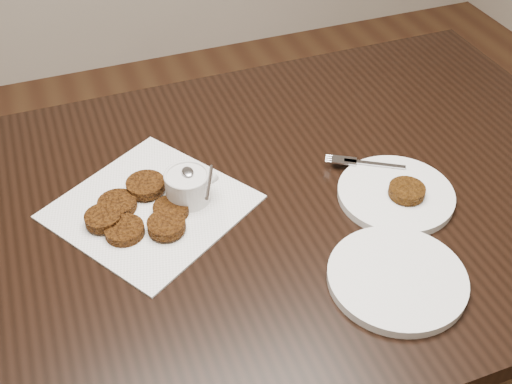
% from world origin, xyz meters
% --- Properties ---
extents(table, '(1.37, 0.88, 0.75)m').
position_xyz_m(table, '(0.04, 0.10, 0.38)').
color(table, black).
rests_on(table, floor).
extents(napkin, '(0.40, 0.40, 0.00)m').
position_xyz_m(napkin, '(-0.16, 0.15, 0.75)').
color(napkin, white).
rests_on(napkin, table).
extents(sauce_ramekin, '(0.11, 0.11, 0.11)m').
position_xyz_m(sauce_ramekin, '(-0.09, 0.14, 0.81)').
color(sauce_ramekin, silver).
rests_on(sauce_ramekin, napkin).
extents(patty_cluster, '(0.30, 0.30, 0.02)m').
position_xyz_m(patty_cluster, '(-0.19, 0.12, 0.77)').
color(patty_cluster, '#5F310C').
rests_on(patty_cluster, napkin).
extents(plate_with_patty, '(0.29, 0.29, 0.03)m').
position_xyz_m(plate_with_patty, '(0.26, 0.02, 0.77)').
color(plate_with_patty, white).
rests_on(plate_with_patty, table).
extents(plate_empty, '(0.22, 0.22, 0.02)m').
position_xyz_m(plate_empty, '(0.16, -0.15, 0.76)').
color(plate_empty, white).
rests_on(plate_empty, table).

